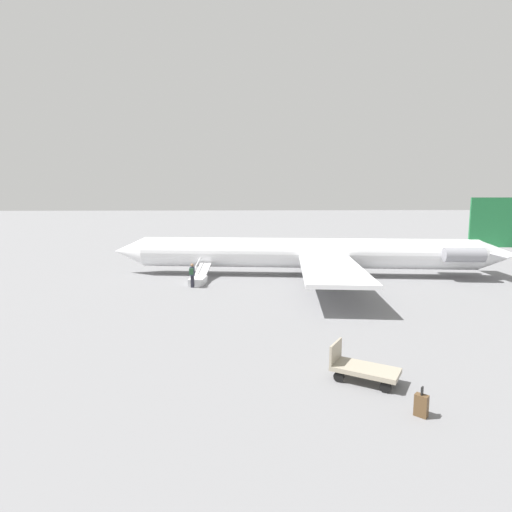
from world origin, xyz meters
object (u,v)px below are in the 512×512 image
(boarding_stairs, at_px, (199,278))
(suitcase, at_px, (421,405))
(airplane_main, at_px, (318,253))
(luggage_cart, at_px, (362,368))
(passenger, at_px, (192,274))

(boarding_stairs, bearing_deg, suitcase, -150.20)
(airplane_main, height_order, luggage_cart, airplane_main)
(luggage_cart, distance_m, suitcase, 2.52)
(luggage_cart, bearing_deg, suitcase, 146.03)
(suitcase, bearing_deg, luggage_cart, -69.38)
(passenger, height_order, suitcase, passenger)
(airplane_main, bearing_deg, boarding_stairs, 22.33)
(passenger, bearing_deg, suitcase, -147.56)
(luggage_cart, bearing_deg, passenger, -31.88)
(luggage_cart, bearing_deg, airplane_main, -64.45)
(boarding_stairs, height_order, passenger, passenger)
(airplane_main, distance_m, suitcase, 22.23)
(boarding_stairs, distance_m, luggage_cart, 18.64)
(airplane_main, height_order, passenger, airplane_main)
(boarding_stairs, height_order, luggage_cart, boarding_stairs)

